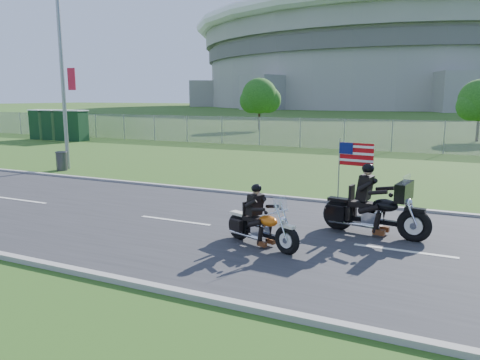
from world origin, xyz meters
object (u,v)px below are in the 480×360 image
at_px(porta_toilet_a, 78,126).
at_px(motorcycle_follow, 375,212).
at_px(porta_toilet_b, 65,126).
at_px(porta_toilet_d, 39,125).
at_px(porta_toilet_c, 52,125).
at_px(streetlight, 64,48).
at_px(trash_can, 62,161).
at_px(motorcycle_lead, 261,227).

xyz_separation_m(porta_toilet_a, motorcycle_follow, (25.16, -16.00, -0.53)).
relative_size(porta_toilet_b, motorcycle_follow, 0.85).
bearing_deg(porta_toilet_d, porta_toilet_c, 0.00).
bearing_deg(porta_toilet_b, porta_toilet_c, 180.00).
height_order(streetlight, trash_can, streetlight).
bearing_deg(motorcycle_follow, porta_toilet_a, 155.08).
relative_size(porta_toilet_b, porta_toilet_d, 1.00).
relative_size(porta_toilet_d, motorcycle_lead, 1.11).
bearing_deg(porta_toilet_a, trash_can, -48.65).
height_order(porta_toilet_b, trash_can, porta_toilet_b).
bearing_deg(motorcycle_lead, trash_can, 173.82).
height_order(porta_toilet_a, trash_can, porta_toilet_a).
distance_m(porta_toilet_a, motorcycle_follow, 29.82).
height_order(porta_toilet_b, porta_toilet_d, same).
height_order(porta_toilet_d, trash_can, porta_toilet_d).
relative_size(streetlight, porta_toilet_b, 4.35).
distance_m(streetlight, trash_can, 5.26).
bearing_deg(streetlight, motorcycle_follow, -19.02).
height_order(porta_toilet_c, trash_can, porta_toilet_c).
relative_size(porta_toilet_a, porta_toilet_c, 1.00).
distance_m(streetlight, motorcycle_follow, 16.78).
bearing_deg(streetlight, motorcycle_lead, -29.10).
bearing_deg(motorcycle_lead, porta_toilet_a, 162.52).
xyz_separation_m(porta_toilet_c, motorcycle_lead, (25.77, -17.99, -0.68)).
xyz_separation_m(streetlight, motorcycle_lead, (12.95, -7.21, -5.17)).
height_order(streetlight, porta_toilet_d, streetlight).
height_order(porta_toilet_b, motorcycle_follow, porta_toilet_b).
xyz_separation_m(porta_toilet_a, porta_toilet_d, (-4.20, 0.00, 0.00)).
bearing_deg(streetlight, trash_can, -80.95).
relative_size(porta_toilet_b, trash_can, 2.68).
distance_m(streetlight, porta_toilet_c, 17.34).
bearing_deg(porta_toilet_b, motorcycle_lead, -36.43).
xyz_separation_m(streetlight, porta_toilet_b, (-11.42, 10.78, -4.49)).
bearing_deg(porta_toilet_a, motorcycle_lead, -38.07).
relative_size(porta_toilet_c, trash_can, 2.68).
bearing_deg(streetlight, porta_toilet_b, 136.65).
height_order(porta_toilet_d, motorcycle_lead, porta_toilet_d).
relative_size(streetlight, motorcycle_lead, 4.81).
height_order(streetlight, motorcycle_follow, streetlight).
height_order(porta_toilet_b, motorcycle_lead, porta_toilet_b).
bearing_deg(porta_toilet_c, motorcycle_lead, -34.92).
xyz_separation_m(streetlight, porta_toilet_d, (-14.22, 10.78, -4.49)).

